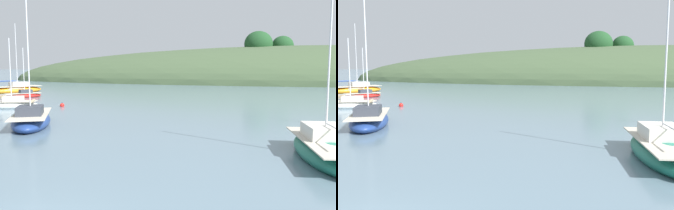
% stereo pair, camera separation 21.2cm
% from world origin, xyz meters
% --- Properties ---
extents(far_shoreline_hill, '(150.00, 36.00, 19.25)m').
position_xyz_m(far_shoreline_hill, '(24.96, 80.11, 0.03)').
color(far_shoreline_hill, '#425638').
rests_on(far_shoreline_hill, ground).
extents(sailboat_white_near, '(6.70, 7.80, 10.17)m').
position_xyz_m(sailboat_white_near, '(-26.65, 41.78, 0.46)').
color(sailboat_white_near, orange).
rests_on(sailboat_white_near, ground).
extents(sailboat_red_portside, '(3.10, 7.65, 8.74)m').
position_xyz_m(sailboat_red_portside, '(9.21, 10.27, 0.44)').
color(sailboat_red_portside, '#196B56').
rests_on(sailboat_red_portside, ground).
extents(sailboat_yellow_far, '(5.82, 3.50, 6.86)m').
position_xyz_m(sailboat_yellow_far, '(-16.48, 24.94, 0.34)').
color(sailboat_yellow_far, white).
rests_on(sailboat_yellow_far, ground).
extents(sailboat_grey_yawl, '(4.15, 4.44, 6.33)m').
position_xyz_m(sailboat_grey_yawl, '(-21.26, 35.02, 0.31)').
color(sailboat_grey_yawl, red).
rests_on(sailboat_grey_yawl, ground).
extents(sailboat_navy_dinghy, '(5.25, 7.63, 10.19)m').
position_xyz_m(sailboat_navy_dinghy, '(-8.82, 15.93, 0.44)').
color(sailboat_navy_dinghy, navy).
rests_on(sailboat_navy_dinghy, ground).
extents(mooring_buoy_inner, '(0.44, 0.44, 0.54)m').
position_xyz_m(mooring_buoy_inner, '(-12.03, 26.97, 0.12)').
color(mooring_buoy_inner, red).
rests_on(mooring_buoy_inner, ground).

